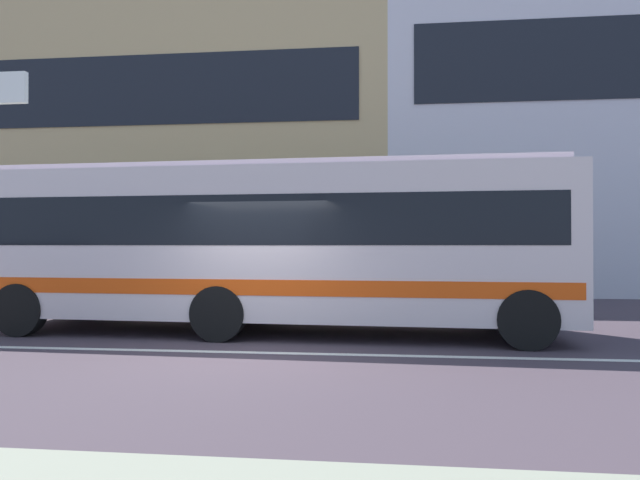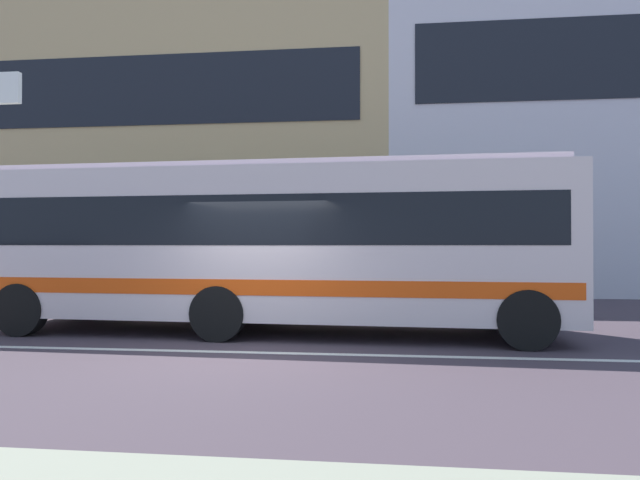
# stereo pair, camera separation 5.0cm
# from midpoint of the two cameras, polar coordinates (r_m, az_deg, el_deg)

# --- Properties ---
(ground_plane) EXTENTS (160.00, 160.00, 0.00)m
(ground_plane) POSITION_cam_midpoint_polar(r_m,az_deg,el_deg) (8.98, -8.03, -11.63)
(ground_plane) COLOR #433740
(lane_centre_line) EXTENTS (60.00, 0.16, 0.01)m
(lane_centre_line) POSITION_cam_midpoint_polar(r_m,az_deg,el_deg) (8.98, -8.03, -11.61)
(lane_centre_line) COLOR silver
(lane_centre_line) RESTS_ON ground_plane
(hedge_row_far) EXTENTS (15.65, 1.10, 1.12)m
(hedge_row_far) POSITION_cam_midpoint_polar(r_m,az_deg,el_deg) (14.56, -10.03, -5.13)
(hedge_row_far) COLOR #295D29
(hedge_row_far) RESTS_ON ground_plane
(apartment_block_left) EXTENTS (23.94, 11.90, 12.39)m
(apartment_block_left) POSITION_cam_midpoint_polar(r_m,az_deg,el_deg) (27.20, -19.63, 8.95)
(apartment_block_left) COLOR tan
(apartment_block_left) RESTS_ON ground_plane
(transit_bus) EXTENTS (11.33, 3.03, 3.28)m
(transit_bus) POSITION_cam_midpoint_polar(r_m,az_deg,el_deg) (10.83, -5.26, -0.12)
(transit_bus) COLOR silver
(transit_bus) RESTS_ON ground_plane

